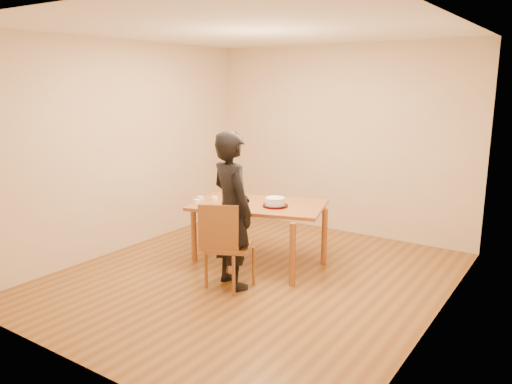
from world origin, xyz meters
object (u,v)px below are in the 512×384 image
Objects in this scene: dining_chair at (230,247)px; person at (232,210)px; cake_plate at (275,206)px; dining_table at (258,205)px; cake at (275,202)px.

dining_chair is 0.40m from person.
cake_plate is at bearing -74.14° from person.
dining_table is 5.21× the size of cake_plate.
cake_plate is 0.05m from cake.
person reaches higher than cake_plate.
cake is at bearing -74.14° from person.
person is at bearing -95.34° from dining_table.
cake_plate is at bearing 0.00° from cake.
person is (-0.10, -0.72, 0.08)m from cake_plate.
cake is at bearing -19.87° from dining_table.
dining_chair is at bearing -97.15° from cake_plate.
dining_table is 3.62× the size of dining_chair.
person is at bearing -97.59° from cake.
dining_table is at bearing 74.87° from dining_chair.
cake is 0.14× the size of person.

